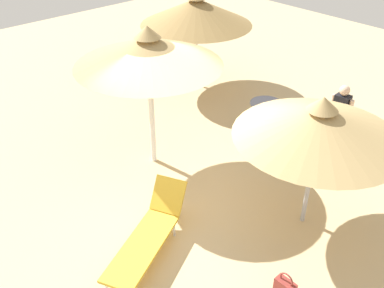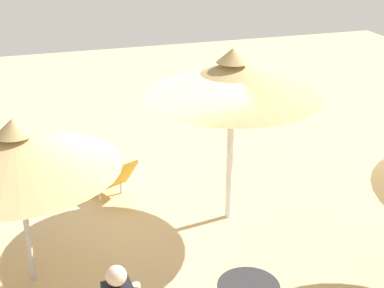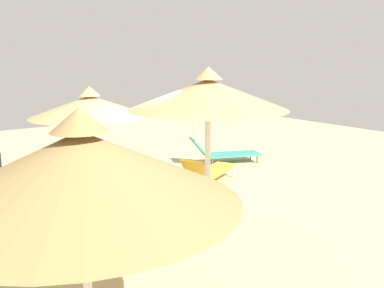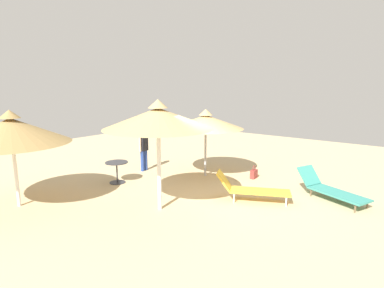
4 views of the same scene
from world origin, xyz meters
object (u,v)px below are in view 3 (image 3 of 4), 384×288
object	(u,v)px
handbag	(136,167)
side_table_round	(45,221)
lounge_chair_near_left	(223,152)
parasol_umbrella_near_right	(81,167)
parasol_umbrella_edge	(90,106)
lounge_chair_front	(209,171)
parasol_umbrella_center	(208,94)

from	to	relation	value
handbag	side_table_round	bearing A→B (deg)	43.37
lounge_chair_near_left	side_table_round	world-z (taller)	lounge_chair_near_left
lounge_chair_near_left	side_table_round	size ratio (longest dim) A/B	2.85
side_table_round	parasol_umbrella_near_right	bearing A→B (deg)	79.90
parasol_umbrella_edge	side_table_round	xyz separation A→B (m)	(1.89, 2.46, -1.48)
parasol_umbrella_edge	lounge_chair_near_left	distance (m)	4.49
parasol_umbrella_near_right	lounge_chair_near_left	bearing A→B (deg)	-139.30
lounge_chair_front	side_table_round	bearing A→B (deg)	15.66
parasol_umbrella_center	lounge_chair_near_left	bearing A→B (deg)	-134.03
side_table_round	parasol_umbrella_center	bearing A→B (deg)	164.06
lounge_chair_front	side_table_round	world-z (taller)	lounge_chair_front
parasol_umbrella_edge	parasol_umbrella_center	distance (m)	3.35
parasol_umbrella_center	lounge_chair_front	size ratio (longest dim) A/B	1.39
parasol_umbrella_center	lounge_chair_near_left	world-z (taller)	parasol_umbrella_center
parasol_umbrella_edge	lounge_chair_near_left	size ratio (longest dim) A/B	1.25
parasol_umbrella_near_right	parasol_umbrella_center	distance (m)	3.88
parasol_umbrella_center	side_table_round	xyz separation A→B (m)	(2.68, -0.77, -1.92)
parasol_umbrella_edge	lounge_chair_front	xyz separation A→B (m)	(-2.43, 1.25, -1.61)
side_table_round	lounge_chair_near_left	bearing A→B (deg)	-155.76
lounge_chair_front	parasol_umbrella_near_right	bearing A→B (deg)	40.55
parasol_umbrella_near_right	lounge_chair_near_left	xyz separation A→B (m)	(-6.58, -5.66, -1.75)
parasol_umbrella_near_right	lounge_chair_front	bearing A→B (deg)	-139.45
parasol_umbrella_edge	parasol_umbrella_near_right	distance (m)	5.91
parasol_umbrella_near_right	lounge_chair_front	distance (m)	6.60
parasol_umbrella_center	side_table_round	world-z (taller)	parasol_umbrella_center
lounge_chair_near_left	handbag	xyz separation A→B (m)	(2.62, -0.52, -0.15)
parasol_umbrella_edge	side_table_round	world-z (taller)	parasol_umbrella_edge
parasol_umbrella_center	side_table_round	size ratio (longest dim) A/B	3.85
parasol_umbrella_edge	handbag	size ratio (longest dim) A/B	5.72
parasol_umbrella_near_right	side_table_round	bearing A→B (deg)	-100.10
parasol_umbrella_center	lounge_chair_front	xyz separation A→B (m)	(-1.64, -1.98, -2.05)
parasol_umbrella_edge	handbag	world-z (taller)	parasol_umbrella_edge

